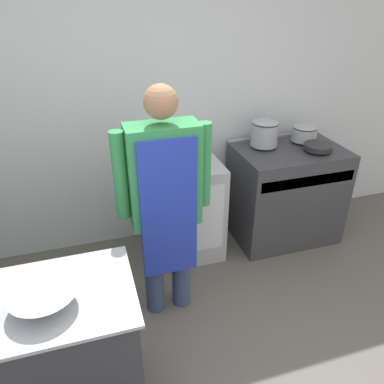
% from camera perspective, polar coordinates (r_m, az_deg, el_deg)
% --- Properties ---
extents(wall_back, '(8.00, 0.05, 2.70)m').
position_cam_1_polar(wall_back, '(3.34, -5.86, 13.74)').
color(wall_back, silver).
rests_on(wall_back, ground_plane).
extents(prep_counter, '(1.16, 0.61, 0.89)m').
position_cam_1_polar(prep_counter, '(2.35, -23.35, -23.19)').
color(prep_counter, '#2D2D33').
rests_on(prep_counter, ground_plane).
extents(stove, '(0.98, 0.68, 0.94)m').
position_cam_1_polar(stove, '(3.72, 13.99, -0.18)').
color(stove, '#38383D').
rests_on(stove, ground_plane).
extents(fridge_unit, '(0.60, 0.63, 0.90)m').
position_cam_1_polar(fridge_unit, '(3.40, -1.14, -2.34)').
color(fridge_unit, '#A8ADB2').
rests_on(fridge_unit, ground_plane).
extents(person_cook, '(0.64, 0.24, 1.72)m').
position_cam_1_polar(person_cook, '(2.49, -4.16, -0.74)').
color(person_cook, '#38476B').
rests_on(person_cook, ground_plane).
extents(mixing_bowl, '(0.33, 0.33, 0.09)m').
position_cam_1_polar(mixing_bowl, '(1.94, -21.61, -14.85)').
color(mixing_bowl, '#9EA0A8').
rests_on(mixing_bowl, prep_counter).
extents(stock_pot, '(0.24, 0.24, 0.24)m').
position_cam_1_polar(stock_pot, '(3.47, 11.00, 8.89)').
color(stock_pot, '#9EA0A8').
rests_on(stock_pot, stove).
extents(saute_pan, '(0.25, 0.25, 0.05)m').
position_cam_1_polar(saute_pan, '(3.53, 18.64, 6.54)').
color(saute_pan, '#262628').
rests_on(saute_pan, stove).
extents(sauce_pot, '(0.23, 0.23, 0.15)m').
position_cam_1_polar(sauce_pot, '(3.69, 16.74, 8.69)').
color(sauce_pot, '#9EA0A8').
rests_on(sauce_pot, stove).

